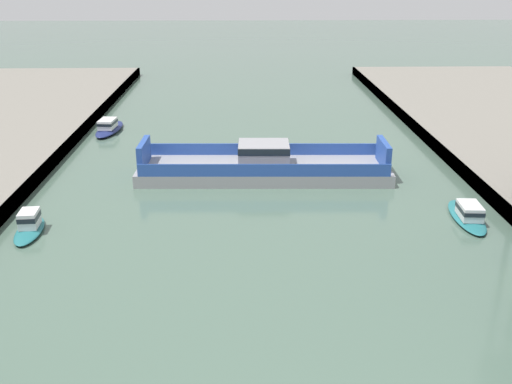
# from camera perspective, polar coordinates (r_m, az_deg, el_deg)

# --- Properties ---
(chain_ferry) EXTENTS (22.51, 6.84, 3.30)m
(chain_ferry) POSITION_cam_1_polar(r_m,az_deg,el_deg) (52.79, 0.75, 2.52)
(chain_ferry) COLOR #939399
(chain_ferry) RESTS_ON ground
(moored_boat_mid_left) EXTENTS (2.53, 6.83, 1.42)m
(moored_boat_mid_left) POSITION_cam_1_polar(r_m,az_deg,el_deg) (46.55, 19.87, -2.00)
(moored_boat_mid_left) COLOR #237075
(moored_boat_mid_left) RESTS_ON ground
(moored_boat_mid_right) EXTENTS (2.14, 5.08, 1.58)m
(moored_boat_mid_right) POSITION_cam_1_polar(r_m,az_deg,el_deg) (44.83, -21.12, -2.97)
(moored_boat_mid_right) COLOR #237075
(moored_boat_mid_right) RESTS_ON ground
(moored_boat_far_left) EXTENTS (2.97, 7.60, 1.59)m
(moored_boat_far_left) POSITION_cam_1_polar(r_m,az_deg,el_deg) (69.58, -14.08, 6.12)
(moored_boat_far_left) COLOR navy
(moored_boat_far_left) RESTS_ON ground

